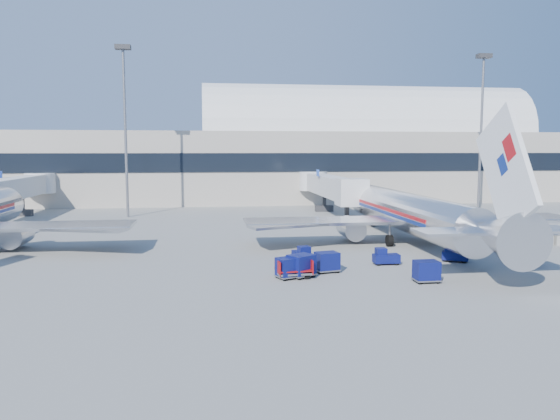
{
  "coord_description": "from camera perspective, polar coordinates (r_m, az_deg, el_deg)",
  "views": [
    {
      "loc": [
        -9.46,
        -44.91,
        8.93
      ],
      "look_at": [
        -2.58,
        6.0,
        3.3
      ],
      "focal_mm": 35.0,
      "sensor_mm": 36.0,
      "label": 1
    }
  ],
  "objects": [
    {
      "name": "cart_solo_near",
      "position": [
        38.52,
        15.06,
        -6.17
      ],
      "size": [
        1.69,
        1.29,
        1.48
      ],
      "rotation": [
        0.0,
        0.0,
        0.01
      ],
      "color": "#0A1050",
      "rests_on": "ground"
    },
    {
      "name": "tug_right",
      "position": [
        46.29,
        17.73,
        -4.41
      ],
      "size": [
        2.26,
        1.84,
        1.32
      ],
      "rotation": [
        0.0,
        0.0,
        -0.49
      ],
      "color": "#0A1050",
      "rests_on": "ground"
    },
    {
      "name": "ground",
      "position": [
        46.75,
        4.14,
        -4.78
      ],
      "size": [
        260.0,
        260.0,
        0.0
      ],
      "primitive_type": "plane",
      "color": "gray",
      "rests_on": "ground"
    },
    {
      "name": "cart_open_red",
      "position": [
        38.58,
        1.48,
        -6.42
      ],
      "size": [
        2.58,
        1.93,
        0.65
      ],
      "rotation": [
        0.0,
        0.0,
        0.09
      ],
      "color": "slate",
      "rests_on": "ground"
    },
    {
      "name": "terminal",
      "position": [
        100.96,
        -10.09,
        5.36
      ],
      "size": [
        170.0,
        28.15,
        21.0
      ],
      "color": "#B2AA9E",
      "rests_on": "ground"
    },
    {
      "name": "cart_train_c",
      "position": [
        38.3,
        0.94,
        -6.02
      ],
      "size": [
        2.05,
        1.83,
        1.48
      ],
      "rotation": [
        0.0,
        0.0,
        0.4
      ],
      "color": "#0A1050",
      "rests_on": "ground"
    },
    {
      "name": "jetbridge_near",
      "position": [
        77.77,
        5.0,
        2.54
      ],
      "size": [
        4.4,
        27.5,
        6.25
      ],
      "color": "silver",
      "rests_on": "ground"
    },
    {
      "name": "cart_train_b",
      "position": [
        38.69,
        2.24,
        -5.79
      ],
      "size": [
        2.3,
        2.18,
        1.62
      ],
      "rotation": [
        0.0,
        0.0,
        0.59
      ],
      "color": "#0A1050",
      "rests_on": "ground"
    },
    {
      "name": "airliner_main",
      "position": [
        53.44,
        13.71,
        -0.38
      ],
      "size": [
        32.0,
        37.26,
        12.07
      ],
      "color": "silver",
      "rests_on": "ground"
    },
    {
      "name": "barrier_near",
      "position": [
        55.01,
        22.4,
        -3.09
      ],
      "size": [
        3.0,
        0.55,
        0.9
      ],
      "primitive_type": "cube",
      "color": "#9E9E96",
      "rests_on": "ground"
    },
    {
      "name": "barrier_mid",
      "position": [
        56.73,
        25.29,
        -2.95
      ],
      "size": [
        3.0,
        0.55,
        0.9
      ],
      "primitive_type": "cube",
      "color": "#9E9E96",
      "rests_on": "ground"
    },
    {
      "name": "jetbridge_mid",
      "position": [
        79.87,
        -25.89,
        2.03
      ],
      "size": [
        4.4,
        27.5,
        6.25
      ],
      "color": "silver",
      "rests_on": "ground"
    },
    {
      "name": "mast_west",
      "position": [
        75.87,
        -15.93,
        10.45
      ],
      "size": [
        2.0,
        1.2,
        22.6
      ],
      "color": "slate",
      "rests_on": "ground"
    },
    {
      "name": "cart_solo_far",
      "position": [
        46.95,
        24.41,
        -4.26
      ],
      "size": [
        2.16,
        1.98,
        1.54
      ],
      "rotation": [
        0.0,
        0.0,
        -0.47
      ],
      "color": "#0A1050",
      "rests_on": "ground"
    },
    {
      "name": "cart_train_a",
      "position": [
        40.37,
        4.94,
        -5.4
      ],
      "size": [
        1.93,
        1.62,
        1.49
      ],
      "rotation": [
        0.0,
        0.0,
        0.22
      ],
      "color": "#0A1050",
      "rests_on": "ground"
    },
    {
      "name": "tug_lead",
      "position": [
        43.75,
        10.94,
        -4.84
      ],
      "size": [
        2.03,
        1.03,
        1.32
      ],
      "rotation": [
        0.0,
        0.0,
        -0.01
      ],
      "color": "#0A1050",
      "rests_on": "ground"
    },
    {
      "name": "tug_left",
      "position": [
        43.93,
        2.34,
        -4.67
      ],
      "size": [
        1.44,
        2.23,
        1.34
      ],
      "rotation": [
        0.0,
        0.0,
        1.78
      ],
      "color": "#0A1050",
      "rests_on": "ground"
    },
    {
      "name": "mast_east",
      "position": [
        84.87,
        20.35,
        9.83
      ],
      "size": [
        2.0,
        1.2,
        22.6
      ],
      "color": "slate",
      "rests_on": "ground"
    }
  ]
}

